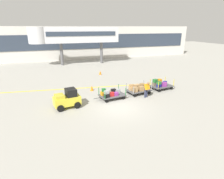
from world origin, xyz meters
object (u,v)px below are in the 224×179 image
object	(u,v)px
baggage_handler	(147,89)
baggage_tug	(67,99)
safety_cone_near	(92,88)
baggage_cart_tail	(160,84)
safety_cone_far	(100,73)
baggage_cart_lead	(111,94)
baggage_cart_middle	(138,89)

from	to	relation	value
baggage_handler	baggage_tug	bearing A→B (deg)	179.65
baggage_tug	safety_cone_near	xyz separation A→B (m)	(2.85, 3.58, -0.48)
baggage_tug	baggage_cart_tail	world-z (taller)	baggage_tug
baggage_tug	baggage_cart_tail	bearing A→B (deg)	9.67
baggage_cart_tail	safety_cone_far	distance (m)	9.45
baggage_cart_tail	safety_cone_far	size ratio (longest dim) A/B	5.60
safety_cone_near	safety_cone_far	xyz separation A→B (m)	(2.68, 6.50, 0.00)
baggage_cart_lead	baggage_tug	bearing A→B (deg)	-170.27
safety_cone_near	baggage_tug	bearing A→B (deg)	-128.51
baggage_tug	baggage_cart_middle	distance (m)	7.08
safety_cone_near	safety_cone_far	bearing A→B (deg)	67.56
baggage_cart_tail	baggage_cart_middle	bearing A→B (deg)	-170.47
baggage_tug	safety_cone_near	size ratio (longest dim) A/B	4.09
baggage_cart_middle	safety_cone_far	size ratio (longest dim) A/B	5.60
baggage_tug	baggage_cart_lead	distance (m)	4.05
baggage_cart_lead	safety_cone_near	xyz separation A→B (m)	(-1.13, 2.89, -0.23)
baggage_tug	baggage_cart_middle	world-z (taller)	baggage_tug
baggage_tug	baggage_cart_lead	xyz separation A→B (m)	(3.98, 0.68, -0.25)
baggage_cart_tail	safety_cone_far	xyz separation A→B (m)	(-4.34, 8.39, -0.26)
baggage_cart_lead	baggage_cart_tail	world-z (taller)	baggage_cart_tail
baggage_tug	baggage_cart_middle	bearing A→B (deg)	9.72
baggage_tug	baggage_cart_middle	size ratio (longest dim) A/B	0.73
baggage_tug	baggage_cart_tail	size ratio (longest dim) A/B	0.73
baggage_cart_tail	baggage_handler	xyz separation A→B (m)	(-2.59, -1.72, 0.33)
baggage_cart_lead	baggage_cart_tail	xyz separation A→B (m)	(5.89, 1.00, 0.03)
baggage_cart_tail	safety_cone_near	world-z (taller)	baggage_cart_tail
baggage_handler	safety_cone_near	distance (m)	5.75
baggage_handler	baggage_cart_middle	bearing A→B (deg)	103.89
baggage_tug	baggage_handler	size ratio (longest dim) A/B	1.44
baggage_tug	baggage_cart_tail	distance (m)	10.01
baggage_cart_tail	baggage_handler	world-z (taller)	baggage_handler
baggage_cart_tail	baggage_tug	bearing A→B (deg)	-170.33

